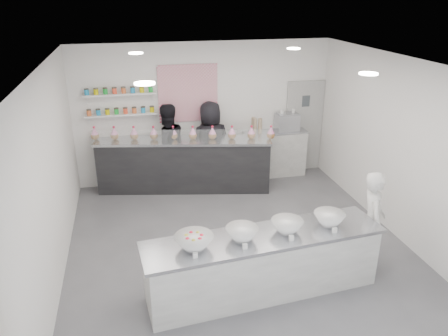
# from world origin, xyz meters

# --- Properties ---
(floor) EXTENTS (6.00, 6.00, 0.00)m
(floor) POSITION_xyz_m (0.00, 0.00, 0.00)
(floor) COLOR #515156
(floor) RESTS_ON ground
(ceiling) EXTENTS (6.00, 6.00, 0.00)m
(ceiling) POSITION_xyz_m (0.00, 0.00, 3.00)
(ceiling) COLOR white
(ceiling) RESTS_ON floor
(back_wall) EXTENTS (5.50, 0.00, 5.50)m
(back_wall) POSITION_xyz_m (0.00, 3.00, 1.50)
(back_wall) COLOR white
(back_wall) RESTS_ON floor
(left_wall) EXTENTS (0.00, 6.00, 6.00)m
(left_wall) POSITION_xyz_m (-2.75, 0.00, 1.50)
(left_wall) COLOR white
(left_wall) RESTS_ON floor
(right_wall) EXTENTS (0.00, 6.00, 6.00)m
(right_wall) POSITION_xyz_m (2.75, 0.00, 1.50)
(right_wall) COLOR white
(right_wall) RESTS_ON floor
(back_door) EXTENTS (0.88, 0.04, 2.10)m
(back_door) POSITION_xyz_m (2.30, 2.97, 1.05)
(back_door) COLOR #9D9D9A
(back_door) RESTS_ON floor
(pattern_panel) EXTENTS (1.25, 0.03, 1.20)m
(pattern_panel) POSITION_xyz_m (-0.35, 2.98, 1.95)
(pattern_panel) COLOR #D34167
(pattern_panel) RESTS_ON back_wall
(jar_shelf_lower) EXTENTS (1.45, 0.22, 0.04)m
(jar_shelf_lower) POSITION_xyz_m (-1.75, 2.90, 1.60)
(jar_shelf_lower) COLOR silver
(jar_shelf_lower) RESTS_ON back_wall
(jar_shelf_upper) EXTENTS (1.45, 0.22, 0.04)m
(jar_shelf_upper) POSITION_xyz_m (-1.75, 2.90, 2.02)
(jar_shelf_upper) COLOR silver
(jar_shelf_upper) RESTS_ON back_wall
(preserve_jars) EXTENTS (1.45, 0.10, 0.56)m
(preserve_jars) POSITION_xyz_m (-1.75, 2.88, 1.88)
(preserve_jars) COLOR orange
(preserve_jars) RESTS_ON jar_shelf_lower
(downlight_0) EXTENTS (0.24, 0.24, 0.02)m
(downlight_0) POSITION_xyz_m (-1.40, -1.00, 2.98)
(downlight_0) COLOR white
(downlight_0) RESTS_ON ceiling
(downlight_1) EXTENTS (0.24, 0.24, 0.02)m
(downlight_1) POSITION_xyz_m (1.40, -1.00, 2.98)
(downlight_1) COLOR white
(downlight_1) RESTS_ON ceiling
(downlight_2) EXTENTS (0.24, 0.24, 0.02)m
(downlight_2) POSITION_xyz_m (-1.40, 1.60, 2.98)
(downlight_2) COLOR white
(downlight_2) RESTS_ON ceiling
(downlight_3) EXTENTS (0.24, 0.24, 0.02)m
(downlight_3) POSITION_xyz_m (1.40, 1.60, 2.98)
(downlight_3) COLOR white
(downlight_3) RESTS_ON ceiling
(prep_counter) EXTENTS (3.38, 1.05, 0.91)m
(prep_counter) POSITION_xyz_m (0.04, -1.19, 0.45)
(prep_counter) COLOR #A3A49F
(prep_counter) RESTS_ON floor
(back_bar) EXTENTS (3.65, 1.38, 1.11)m
(back_bar) POSITION_xyz_m (-0.55, 2.47, 0.56)
(back_bar) COLOR black
(back_bar) RESTS_ON floor
(sneeze_guard) EXTENTS (3.47, 0.74, 0.30)m
(sneeze_guard) POSITION_xyz_m (-0.61, 2.16, 1.27)
(sneeze_guard) COLOR white
(sneeze_guard) RESTS_ON back_bar
(espresso_ledge) EXTENTS (1.41, 0.45, 1.05)m
(espresso_ledge) POSITION_xyz_m (1.55, 2.78, 0.52)
(espresso_ledge) COLOR #A3A49F
(espresso_ledge) RESTS_ON floor
(espresso_machine) EXTENTS (0.50, 0.34, 0.38)m
(espresso_machine) POSITION_xyz_m (1.82, 2.78, 1.24)
(espresso_machine) COLOR #93969E
(espresso_machine) RESTS_ON espresso_ledge
(cup_stacks) EXTENTS (0.24, 0.24, 0.34)m
(cup_stacks) POSITION_xyz_m (1.11, 2.78, 1.22)
(cup_stacks) COLOR tan
(cup_stacks) RESTS_ON espresso_ledge
(prep_bowls) EXTENTS (2.43, 0.75, 0.18)m
(prep_bowls) POSITION_xyz_m (0.04, -1.19, 0.99)
(prep_bowls) COLOR white
(prep_bowls) RESTS_ON prep_counter
(label_cards) EXTENTS (2.01, 0.04, 0.07)m
(label_cards) POSITION_xyz_m (-0.01, -1.73, 0.94)
(label_cards) COLOR white
(label_cards) RESTS_ON prep_counter
(cookie_bags) EXTENTS (3.72, 0.93, 0.29)m
(cookie_bags) POSITION_xyz_m (-0.55, 2.47, 1.26)
(cookie_bags) COLOR #FF8DCF
(cookie_bags) RESTS_ON back_bar
(woman_prep) EXTENTS (0.54, 0.66, 1.56)m
(woman_prep) POSITION_xyz_m (1.80, -0.94, 0.78)
(woman_prep) COLOR silver
(woman_prep) RESTS_ON floor
(staff_left) EXTENTS (1.04, 0.91, 1.81)m
(staff_left) POSITION_xyz_m (-0.87, 2.72, 0.91)
(staff_left) COLOR black
(staff_left) RESTS_ON floor
(staff_right) EXTENTS (0.93, 0.65, 1.81)m
(staff_right) POSITION_xyz_m (0.07, 2.72, 0.91)
(staff_right) COLOR black
(staff_right) RESTS_ON floor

